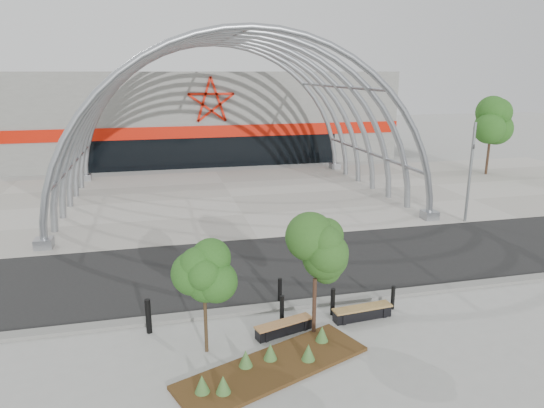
# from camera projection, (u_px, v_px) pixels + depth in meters

# --- Properties ---
(ground) EXTENTS (140.00, 140.00, 0.00)m
(ground) POSITION_uv_depth(u_px,v_px,m) (298.00, 302.00, 17.37)
(ground) COLOR #999994
(ground) RESTS_ON ground
(road) EXTENTS (140.00, 7.00, 0.02)m
(road) POSITION_uv_depth(u_px,v_px,m) (275.00, 265.00, 20.65)
(road) COLOR black
(road) RESTS_ON ground
(forecourt) EXTENTS (60.00, 17.00, 0.04)m
(forecourt) POSITION_uv_depth(u_px,v_px,m) (232.00, 197.00, 31.91)
(forecourt) COLOR #A19C92
(forecourt) RESTS_ON ground
(kerb) EXTENTS (60.00, 0.50, 0.12)m
(kerb) POSITION_uv_depth(u_px,v_px,m) (300.00, 304.00, 17.12)
(kerb) COLOR slate
(kerb) RESTS_ON ground
(arena_building) EXTENTS (34.00, 15.24, 8.00)m
(arena_building) POSITION_uv_depth(u_px,v_px,m) (203.00, 114.00, 47.70)
(arena_building) COLOR slate
(arena_building) RESTS_ON ground
(vault_canopy) EXTENTS (20.80, 15.80, 20.36)m
(vault_canopy) POSITION_uv_depth(u_px,v_px,m) (232.00, 197.00, 31.91)
(vault_canopy) COLOR gray
(vault_canopy) RESTS_ON ground
(planting_bed) EXTENTS (5.84, 3.68, 0.59)m
(planting_bed) POSITION_uv_depth(u_px,v_px,m) (271.00, 365.00, 13.43)
(planting_bed) COLOR #38280E
(planting_bed) RESTS_ON ground
(signal_pole) EXTENTS (0.17, 0.77, 5.44)m
(signal_pole) POSITION_uv_depth(u_px,v_px,m) (470.00, 171.00, 25.96)
(signal_pole) COLOR gray
(signal_pole) RESTS_ON ground
(street_tree_0) EXTENTS (1.42, 1.42, 3.24)m
(street_tree_0) POSITION_uv_depth(u_px,v_px,m) (204.00, 278.00, 13.73)
(street_tree_0) COLOR #2E2310
(street_tree_0) RESTS_ON ground
(street_tree_1) EXTENTS (1.57, 1.57, 3.71)m
(street_tree_1) POSITION_uv_depth(u_px,v_px,m) (316.00, 255.00, 14.57)
(street_tree_1) COLOR black
(street_tree_1) RESTS_ON ground
(bench_0) EXTENTS (1.98, 0.94, 0.41)m
(bench_0) POSITION_uv_depth(u_px,v_px,m) (284.00, 328.00, 15.27)
(bench_0) COLOR black
(bench_0) RESTS_ON ground
(bench_1) EXTENTS (2.09, 0.63, 0.43)m
(bench_1) POSITION_uv_depth(u_px,v_px,m) (362.00, 313.00, 16.19)
(bench_1) COLOR black
(bench_1) RESTS_ON ground
(bollard_0) EXTENTS (0.18, 0.18, 1.14)m
(bollard_0) POSITION_uv_depth(u_px,v_px,m) (148.00, 316.00, 15.22)
(bollard_0) COLOR black
(bollard_0) RESTS_ON ground
(bollard_1) EXTENTS (0.14, 0.14, 0.89)m
(bollard_1) POSITION_uv_depth(u_px,v_px,m) (280.00, 290.00, 17.34)
(bollard_1) COLOR black
(bollard_1) RESTS_ON ground
(bollard_2) EXTENTS (0.15, 0.15, 0.91)m
(bollard_2) POSITION_uv_depth(u_px,v_px,m) (282.00, 309.00, 15.96)
(bollard_2) COLOR black
(bollard_2) RESTS_ON ground
(bollard_3) EXTENTS (0.15, 0.15, 0.95)m
(bollard_3) POSITION_uv_depth(u_px,v_px,m) (333.00, 302.00, 16.39)
(bollard_3) COLOR black
(bollard_3) RESTS_ON ground
(bollard_4) EXTENTS (0.14, 0.14, 0.85)m
(bollard_4) POSITION_uv_depth(u_px,v_px,m) (393.00, 298.00, 16.80)
(bollard_4) COLOR black
(bollard_4) RESTS_ON ground
(bg_tree_1) EXTENTS (2.70, 2.70, 5.91)m
(bg_tree_1) POSITION_uv_depth(u_px,v_px,m) (492.00, 121.00, 37.81)
(bg_tree_1) COLOR black
(bg_tree_1) RESTS_ON ground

